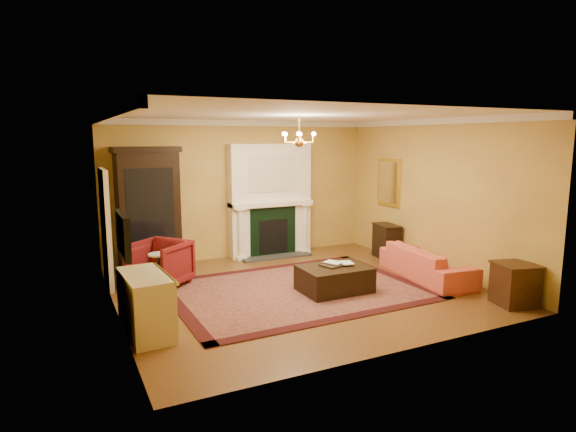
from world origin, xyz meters
TOP-DOWN VIEW (x-y plane):
  - floor at (0.00, 0.00)m, footprint 6.00×5.50m
  - ceiling at (0.00, 0.00)m, footprint 6.00×5.50m
  - wall_back at (0.00, 2.76)m, footprint 6.00×0.02m
  - wall_front at (0.00, -2.76)m, footprint 6.00×0.02m
  - wall_left at (-3.01, 0.00)m, footprint 0.02×5.50m
  - wall_right at (3.01, 0.00)m, footprint 0.02×5.50m
  - fireplace at (0.60, 2.57)m, footprint 1.90×0.70m
  - crown_molding at (0.00, 0.96)m, footprint 6.00×5.50m
  - doorway at (-2.95, 1.70)m, footprint 0.08×1.05m
  - tv_panel at (-2.95, -0.60)m, footprint 0.09×0.95m
  - gilt_mirror at (2.97, 1.40)m, footprint 0.06×0.76m
  - chandelier at (-0.00, 0.00)m, footprint 0.63×0.55m
  - oriental_rug at (-0.06, -0.01)m, footprint 4.32×3.27m
  - china_cabinet at (-2.08, 2.49)m, footprint 1.20×0.59m
  - wingback_armchair at (-2.14, 1.24)m, footprint 1.20×1.21m
  - pedestal_table at (-2.19, 0.99)m, footprint 0.37×0.37m
  - commode at (-2.73, -0.82)m, footprint 0.60×1.15m
  - coral_sofa at (2.46, -0.47)m, footprint 0.83×2.13m
  - end_table at (2.72, -2.19)m, footprint 0.68×0.68m
  - console_table at (2.78, 1.18)m, footprint 0.46×0.70m
  - leather_ottoman at (0.50, -0.37)m, footprint 1.16×0.85m
  - ottoman_tray at (0.52, -0.31)m, footprint 0.48×0.41m
  - book_a at (0.44, -0.31)m, footprint 0.21×0.13m
  - book_b at (0.65, -0.35)m, footprint 0.20×0.07m
  - topiary_left at (0.01, 2.53)m, footprint 0.15×0.15m
  - topiary_right at (1.15, 2.53)m, footprint 0.17×0.17m

SIDE VIEW (x-z plane):
  - floor at x=0.00m, z-range -0.02..0.00m
  - oriental_rug at x=-0.06m, z-range 0.00..0.02m
  - leather_ottoman at x=0.50m, z-range 0.02..0.45m
  - end_table at x=2.72m, z-range 0.00..0.64m
  - console_table at x=2.78m, z-range 0.00..0.72m
  - pedestal_table at x=-2.19m, z-range 0.05..0.72m
  - coral_sofa at x=2.46m, z-range 0.00..0.81m
  - commode at x=-2.73m, z-range 0.00..0.84m
  - wingback_armchair at x=-2.14m, z-range 0.00..0.91m
  - ottoman_tray at x=0.52m, z-range 0.45..0.47m
  - book_b at x=0.65m, z-range 0.47..0.74m
  - book_a at x=0.44m, z-range 0.47..0.77m
  - doorway at x=-2.95m, z-range 0.00..2.10m
  - china_cabinet at x=-2.08m, z-range 0.00..2.35m
  - fireplace at x=0.60m, z-range -0.06..2.44m
  - tv_panel at x=-2.95m, z-range 1.06..1.64m
  - topiary_left at x=0.01m, z-range 1.25..1.66m
  - topiary_right at x=1.15m, z-range 1.25..1.72m
  - wall_back at x=0.00m, z-range 0.00..3.00m
  - wall_front at x=0.00m, z-range 0.00..3.00m
  - wall_left at x=-3.01m, z-range 0.00..3.00m
  - wall_right at x=3.01m, z-range 0.00..3.00m
  - gilt_mirror at x=2.97m, z-range 1.12..2.17m
  - chandelier at x=0.00m, z-range 2.34..2.87m
  - crown_molding at x=0.00m, z-range 2.88..3.00m
  - ceiling at x=0.00m, z-range 3.00..3.02m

